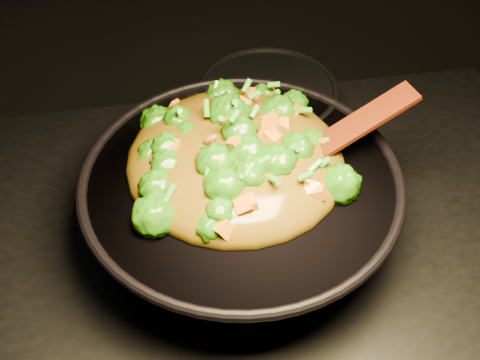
{
  "coord_description": "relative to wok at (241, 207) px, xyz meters",
  "views": [
    {
      "loc": [
        -0.08,
        -0.53,
        1.67
      ],
      "look_at": [
        0.02,
        0.09,
        1.02
      ],
      "focal_mm": 45.0,
      "sensor_mm": 36.0,
      "label": 1
    }
  ],
  "objects": [
    {
      "name": "spatula",
      "position": [
        0.14,
        0.01,
        0.11
      ],
      "size": [
        0.26,
        0.1,
        0.11
      ],
      "primitive_type": "cube",
      "rotation": [
        0.0,
        -0.38,
        0.24
      ],
      "color": "#350E07",
      "rests_on": "wok"
    },
    {
      "name": "wok",
      "position": [
        0.0,
        0.0,
        0.0
      ],
      "size": [
        0.49,
        0.49,
        0.13
      ],
      "primitive_type": null,
      "rotation": [
        0.0,
        0.0,
        -0.04
      ],
      "color": "black",
      "rests_on": "stovetop"
    },
    {
      "name": "stir_fry",
      "position": [
        -0.0,
        0.03,
        0.12
      ],
      "size": [
        0.37,
        0.37,
        0.11
      ],
      "primitive_type": null,
      "rotation": [
        0.0,
        0.0,
        0.14
      ],
      "color": "#236607",
      "rests_on": "wok"
    },
    {
      "name": "back_pot",
      "position": [
        0.08,
        0.21,
        0.0
      ],
      "size": [
        0.25,
        0.25,
        0.13
      ],
      "primitive_type": "cylinder",
      "rotation": [
        0.0,
        0.0,
        -0.05
      ],
      "color": "black",
      "rests_on": "stovetop"
    }
  ]
}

